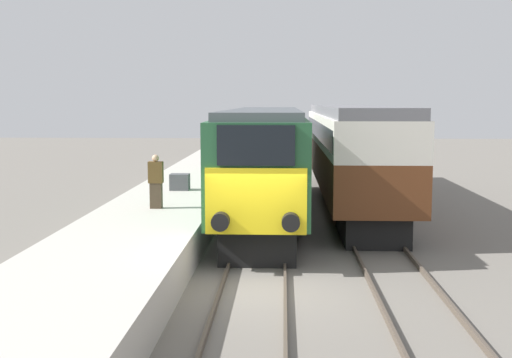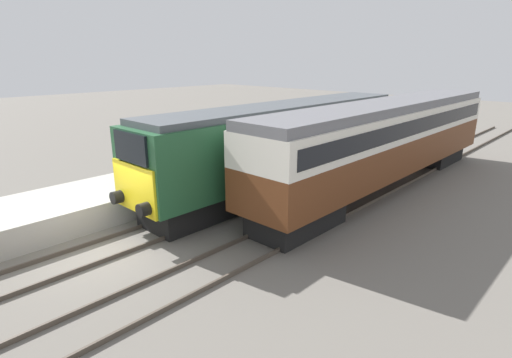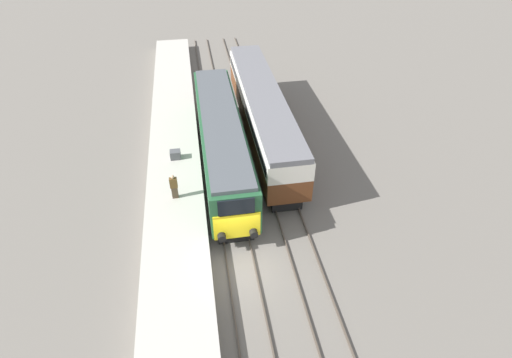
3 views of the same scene
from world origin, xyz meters
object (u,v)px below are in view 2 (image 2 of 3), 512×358
person_on_platform (175,154)px  passenger_carriage (387,137)px  locomotive (286,141)px  luggage_crate (241,150)px

person_on_platform → passenger_carriage: bearing=47.2°
locomotive → passenger_carriage: size_ratio=0.91×
person_on_platform → luggage_crate: bearing=89.1°
luggage_crate → passenger_carriage: bearing=24.9°
person_on_platform → locomotive: bearing=50.7°
passenger_carriage → person_on_platform: 9.79m
locomotive → person_on_platform: (-3.24, -3.95, -0.44)m
person_on_platform → luggage_crate: (0.06, 4.11, -0.52)m
passenger_carriage → luggage_crate: (-6.58, -3.05, -1.18)m
locomotive → person_on_platform: bearing=-129.3°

